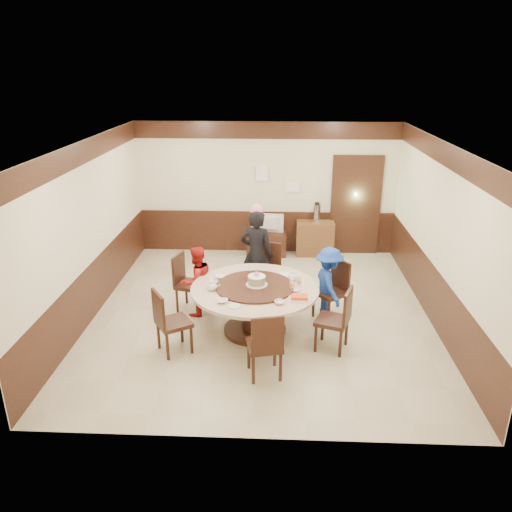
{
  "coord_description": "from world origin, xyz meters",
  "views": [
    {
      "loc": [
        0.25,
        -7.43,
        3.89
      ],
      "look_at": [
        -0.08,
        -0.22,
        1.1
      ],
      "focal_mm": 35.0,
      "sensor_mm": 36.0,
      "label": 1
    }
  ],
  "objects_px": {
    "shrimp_platter": "(299,298)",
    "thermos": "(317,213)",
    "person_red": "(197,281)",
    "birthday_cake": "(257,280)",
    "side_cabinet": "(315,238)",
    "person_standing": "(257,254)",
    "television": "(267,223)",
    "tv_stand": "(266,243)",
    "person_blue": "(329,284)",
    "banquet_table": "(255,300)"
  },
  "relations": [
    {
      "from": "person_red",
      "to": "birthday_cake",
      "type": "relative_size",
      "value": 3.62
    },
    {
      "from": "banquet_table",
      "to": "person_standing",
      "type": "bearing_deg",
      "value": 91.26
    },
    {
      "from": "person_red",
      "to": "thermos",
      "type": "xyz_separation_m",
      "value": [
        2.12,
        2.86,
        0.35
      ]
    },
    {
      "from": "television",
      "to": "side_cabinet",
      "type": "relative_size",
      "value": 0.88
    },
    {
      "from": "tv_stand",
      "to": "person_red",
      "type": "bearing_deg",
      "value": -110.51
    },
    {
      "from": "person_standing",
      "to": "television",
      "type": "distance_m",
      "value": 2.15
    },
    {
      "from": "banquet_table",
      "to": "tv_stand",
      "type": "bearing_deg",
      "value": 88.45
    },
    {
      "from": "person_blue",
      "to": "person_red",
      "type": "bearing_deg",
      "value": 74.48
    },
    {
      "from": "shrimp_platter",
      "to": "person_standing",
      "type": "bearing_deg",
      "value": 112.85
    },
    {
      "from": "person_standing",
      "to": "birthday_cake",
      "type": "relative_size",
      "value": 4.95
    },
    {
      "from": "tv_stand",
      "to": "television",
      "type": "distance_m",
      "value": 0.45
    },
    {
      "from": "shrimp_platter",
      "to": "tv_stand",
      "type": "height_order",
      "value": "shrimp_platter"
    },
    {
      "from": "person_red",
      "to": "thermos",
      "type": "height_order",
      "value": "person_red"
    },
    {
      "from": "person_standing",
      "to": "person_red",
      "type": "bearing_deg",
      "value": 50.99
    },
    {
      "from": "tv_stand",
      "to": "shrimp_platter",
      "type": "bearing_deg",
      "value": -81.48
    },
    {
      "from": "banquet_table",
      "to": "shrimp_platter",
      "type": "relative_size",
      "value": 6.43
    },
    {
      "from": "birthday_cake",
      "to": "side_cabinet",
      "type": "xyz_separation_m",
      "value": [
        1.11,
        3.37,
        -0.48
      ]
    },
    {
      "from": "person_blue",
      "to": "television",
      "type": "bearing_deg",
      "value": 6.14
    },
    {
      "from": "person_blue",
      "to": "television",
      "type": "height_order",
      "value": "person_blue"
    },
    {
      "from": "shrimp_platter",
      "to": "side_cabinet",
      "type": "height_order",
      "value": "shrimp_platter"
    },
    {
      "from": "television",
      "to": "side_cabinet",
      "type": "height_order",
      "value": "television"
    },
    {
      "from": "shrimp_platter",
      "to": "thermos",
      "type": "height_order",
      "value": "thermos"
    },
    {
      "from": "person_red",
      "to": "tv_stand",
      "type": "bearing_deg",
      "value": -153.1
    },
    {
      "from": "banquet_table",
      "to": "person_red",
      "type": "distance_m",
      "value": 1.11
    },
    {
      "from": "person_blue",
      "to": "birthday_cake",
      "type": "bearing_deg",
      "value": 98.0
    },
    {
      "from": "person_standing",
      "to": "birthday_cake",
      "type": "distance_m",
      "value": 1.2
    },
    {
      "from": "banquet_table",
      "to": "person_red",
      "type": "height_order",
      "value": "person_red"
    },
    {
      "from": "side_cabinet",
      "to": "television",
      "type": "bearing_deg",
      "value": -178.35
    },
    {
      "from": "shrimp_platter",
      "to": "thermos",
      "type": "distance_m",
      "value": 3.82
    },
    {
      "from": "birthday_cake",
      "to": "tv_stand",
      "type": "height_order",
      "value": "birthday_cake"
    },
    {
      "from": "birthday_cake",
      "to": "side_cabinet",
      "type": "distance_m",
      "value": 3.58
    },
    {
      "from": "side_cabinet",
      "to": "thermos",
      "type": "bearing_deg",
      "value": 0.0
    },
    {
      "from": "person_blue",
      "to": "shrimp_platter",
      "type": "xyz_separation_m",
      "value": [
        -0.5,
        -0.88,
        0.17
      ]
    },
    {
      "from": "person_red",
      "to": "person_standing",
      "type": "bearing_deg",
      "value": 173.68
    },
    {
      "from": "birthday_cake",
      "to": "thermos",
      "type": "height_order",
      "value": "thermos"
    },
    {
      "from": "tv_stand",
      "to": "television",
      "type": "bearing_deg",
      "value": 0.0
    },
    {
      "from": "television",
      "to": "tv_stand",
      "type": "bearing_deg",
      "value": -0.0
    },
    {
      "from": "banquet_table",
      "to": "television",
      "type": "distance_m",
      "value": 3.37
    },
    {
      "from": "banquet_table",
      "to": "side_cabinet",
      "type": "height_order",
      "value": "banquet_table"
    },
    {
      "from": "birthday_cake",
      "to": "person_standing",
      "type": "bearing_deg",
      "value": 92.58
    },
    {
      "from": "person_red",
      "to": "side_cabinet",
      "type": "bearing_deg",
      "value": -168.88
    },
    {
      "from": "banquet_table",
      "to": "shrimp_platter",
      "type": "distance_m",
      "value": 0.8
    },
    {
      "from": "shrimp_platter",
      "to": "thermos",
      "type": "bearing_deg",
      "value": 82.51
    },
    {
      "from": "banquet_table",
      "to": "shrimp_platter",
      "type": "height_order",
      "value": "shrimp_platter"
    },
    {
      "from": "person_standing",
      "to": "tv_stand",
      "type": "distance_m",
      "value": 2.22
    },
    {
      "from": "shrimp_platter",
      "to": "television",
      "type": "bearing_deg",
      "value": 98.52
    },
    {
      "from": "banquet_table",
      "to": "shrimp_platter",
      "type": "bearing_deg",
      "value": -30.96
    },
    {
      "from": "person_blue",
      "to": "thermos",
      "type": "xyz_separation_m",
      "value": [
        -0.0,
        2.91,
        0.33
      ]
    },
    {
      "from": "person_red",
      "to": "television",
      "type": "xyz_separation_m",
      "value": [
        1.06,
        2.83,
        0.11
      ]
    },
    {
      "from": "person_red",
      "to": "shrimp_platter",
      "type": "bearing_deg",
      "value": 107.68
    }
  ]
}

